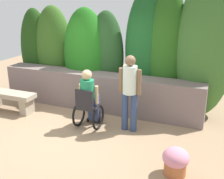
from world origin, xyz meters
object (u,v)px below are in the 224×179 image
(person_standing_companion, at_px, (130,89))
(flower_pot_purple_near, at_px, (176,161))
(person_in_wheelchair, at_px, (89,101))
(stone_bench, at_px, (9,98))

(person_standing_companion, distance_m, flower_pot_purple_near, 1.88)
(person_standing_companion, height_order, flower_pot_purple_near, person_standing_companion)
(person_in_wheelchair, height_order, flower_pot_purple_near, person_in_wheelchair)
(stone_bench, height_order, person_in_wheelchair, person_in_wheelchair)
(person_standing_companion, xyz_separation_m, flower_pot_purple_near, (1.22, -1.24, -0.70))
(person_in_wheelchair, xyz_separation_m, person_standing_companion, (0.88, 0.18, 0.33))
(stone_bench, distance_m, person_standing_companion, 3.23)
(stone_bench, distance_m, flower_pot_purple_near, 4.54)
(stone_bench, bearing_deg, person_standing_companion, -4.32)
(stone_bench, xyz_separation_m, person_standing_companion, (3.17, 0.11, 0.62))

